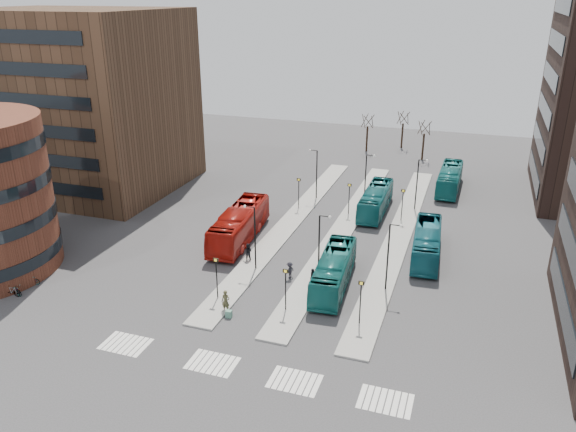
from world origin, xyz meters
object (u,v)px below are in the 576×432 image
(teal_bus_c, at_px, (427,243))
(teal_bus_d, at_px, (450,179))
(red_bus, at_px, (239,224))
(bicycle_near, at_px, (14,290))
(teal_bus_b, at_px, (376,200))
(bicycle_far, at_px, (31,280))
(commuter_a, at_px, (248,252))
(commuter_b, at_px, (313,278))
(commuter_c, at_px, (290,270))
(bicycle_mid, at_px, (12,291))
(teal_bus_a, at_px, (334,271))
(suitcase, at_px, (229,314))
(traveller, at_px, (226,301))

(teal_bus_c, relative_size, teal_bus_d, 0.96)
(red_bus, distance_m, teal_bus_d, 30.09)
(teal_bus_d, height_order, bicycle_near, teal_bus_d)
(teal_bus_b, distance_m, teal_bus_c, 12.19)
(teal_bus_d, distance_m, bicycle_far, 50.07)
(red_bus, height_order, bicycle_far, red_bus)
(commuter_a, bearing_deg, commuter_b, 148.00)
(bicycle_far, bearing_deg, teal_bus_c, -75.31)
(commuter_c, relative_size, bicycle_mid, 0.96)
(teal_bus_b, relative_size, bicycle_far, 6.44)
(teal_bus_a, distance_m, bicycle_near, 27.18)
(suitcase, xyz_separation_m, commuter_a, (-2.42, 9.72, 0.60))
(teal_bus_d, xyz_separation_m, commuter_c, (-11.77, -29.30, -0.74))
(suitcase, xyz_separation_m, red_bus, (-5.11, 13.97, 1.41))
(traveller, height_order, commuter_b, traveller)
(bicycle_near, bearing_deg, teal_bus_a, -56.25)
(traveller, distance_m, commuter_b, 8.23)
(teal_bus_b, distance_m, bicycle_far, 36.99)
(teal_bus_a, bearing_deg, bicycle_mid, -161.65)
(commuter_a, distance_m, bicycle_near, 20.38)
(bicycle_near, bearing_deg, teal_bus_d, -28.06)
(teal_bus_c, bearing_deg, red_bus, -176.87)
(teal_bus_b, height_order, teal_bus_c, teal_bus_b)
(red_bus, bearing_deg, bicycle_mid, -133.26)
(teal_bus_c, height_order, commuter_c, teal_bus_c)
(teal_bus_a, distance_m, teal_bus_b, 18.59)
(suitcase, xyz_separation_m, bicycle_far, (-18.64, -0.72, 0.13))
(red_bus, distance_m, commuter_b, 12.20)
(commuter_b, bearing_deg, bicycle_near, 94.39)
(red_bus, distance_m, traveller, 14.08)
(teal_bus_a, xyz_separation_m, commuter_a, (-8.93, 2.08, -0.57))
(suitcase, xyz_separation_m, traveller, (-0.56, 0.67, 0.64))
(suitcase, xyz_separation_m, teal_bus_c, (13.51, 16.14, 1.15))
(teal_bus_d, distance_m, commuter_c, 31.59)
(teal_bus_c, height_order, bicycle_mid, teal_bus_c)
(teal_bus_b, xyz_separation_m, bicycle_mid, (-25.31, -29.12, -0.99))
(teal_bus_b, distance_m, commuter_b, 19.41)
(teal_bus_d, bearing_deg, bicycle_mid, -128.40)
(bicycle_far, bearing_deg, teal_bus_a, -84.59)
(traveller, bearing_deg, suitcase, -52.45)
(teal_bus_b, distance_m, teal_bus_d, 13.19)
(teal_bus_c, relative_size, commuter_c, 6.75)
(teal_bus_c, distance_m, bicycle_near, 37.23)
(bicycle_mid, height_order, bicycle_far, bicycle_mid)
(commuter_a, bearing_deg, teal_bus_d, -132.14)
(bicycle_far, bearing_deg, commuter_a, -70.20)
(suitcase, distance_m, commuter_a, 10.04)
(teal_bus_a, height_order, commuter_a, teal_bus_a)
(teal_bus_b, height_order, commuter_b, teal_bus_b)
(bicycle_near, xyz_separation_m, bicycle_far, (0.00, 1.89, -0.04))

